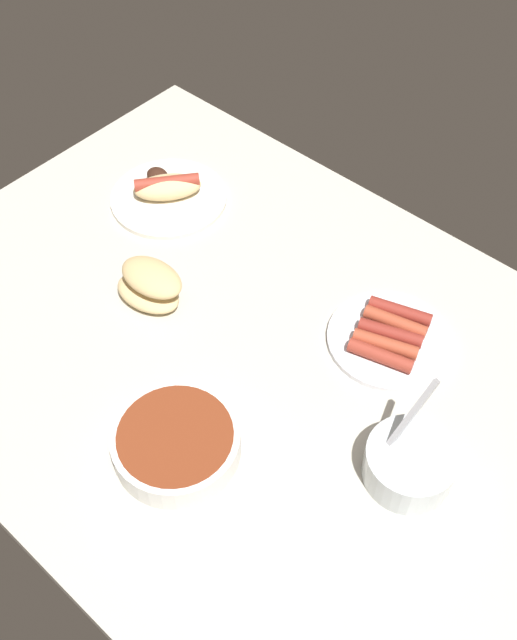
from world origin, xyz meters
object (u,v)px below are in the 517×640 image
bowl_chili (176,442)px  plate_hotdog_assembled (168,192)px  bread_stack (150,285)px  plate_sausages (390,337)px  bowl_coleslaw (410,463)px

bowl_chili → plate_hotdog_assembled: size_ratio=0.83×
bread_stack → plate_hotdog_assembled: 25.90cm
plate_sausages → bowl_coleslaw: size_ratio=1.31×
bread_stack → plate_sausages: size_ratio=0.64×
plate_hotdog_assembled → bowl_chili: bearing=137.3°
bowl_chili → plate_hotdog_assembled: (41.06, -37.84, -0.84)cm
plate_hotdog_assembled → bowl_coleslaw: size_ratio=1.44×
bread_stack → bowl_coleslaw: bowl_coleslaw is taller
bread_stack → plate_hotdog_assembled: size_ratio=0.58×
bread_stack → plate_sausages: bearing=-151.3°
bowl_coleslaw → bowl_chili: bearing=35.2°
plate_sausages → plate_hotdog_assembled: plate_hotdog_assembled is taller
bread_stack → plate_sausages: 41.14cm
bowl_chili → bread_stack: size_ratio=1.43×
plate_sausages → bowl_coleslaw: 24.37cm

